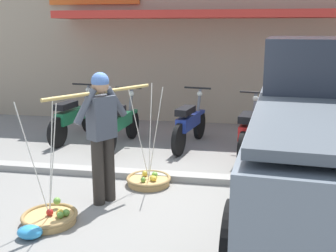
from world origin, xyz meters
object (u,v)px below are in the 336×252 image
object	(u,v)px
fruit_basket_right_side	(50,217)
motorcycle_nearest_shop	(73,118)
motorcycle_third_in_row	(189,124)
plastic_litter_bag	(30,232)
motorcycle_end_of_row	(249,131)
fruit_basket_left_side	(149,180)
motorcycle_second_in_row	(120,124)
fruit_vendor	(102,129)

from	to	relation	value
fruit_basket_right_side	motorcycle_nearest_shop	size ratio (longest dim) A/B	0.80
motorcycle_third_in_row	plastic_litter_bag	distance (m)	4.00
motorcycle_end_of_row	plastic_litter_bag	world-z (taller)	motorcycle_end_of_row
fruit_basket_left_side	motorcycle_end_of_row	distance (m)	2.22
fruit_basket_right_side	plastic_litter_bag	size ratio (longest dim) A/B	5.18
motorcycle_nearest_shop	motorcycle_third_in_row	distance (m)	2.37
motorcycle_second_in_row	fruit_vendor	bearing A→B (deg)	-78.16
fruit_vendor	motorcycle_second_in_row	distance (m)	2.60
fruit_vendor	motorcycle_second_in_row	bearing A→B (deg)	101.84
motorcycle_nearest_shop	motorcycle_third_in_row	world-z (taller)	same
fruit_basket_left_side	motorcycle_end_of_row	size ratio (longest dim) A/B	0.80
motorcycle_end_of_row	plastic_litter_bag	distance (m)	4.15
fruit_vendor	motorcycle_end_of_row	bearing A→B (deg)	51.54
fruit_vendor	plastic_litter_bag	distance (m)	1.48
fruit_vendor	motorcycle_end_of_row	world-z (taller)	fruit_vendor
motorcycle_nearest_shop	motorcycle_end_of_row	distance (m)	3.50
motorcycle_end_of_row	plastic_litter_bag	xyz separation A→B (m)	(-2.34, -3.40, -0.38)
motorcycle_second_in_row	motorcycle_end_of_row	size ratio (longest dim) A/B	1.01
fruit_basket_left_side	motorcycle_second_in_row	bearing A→B (deg)	117.96
fruit_vendor	motorcycle_end_of_row	size ratio (longest dim) A/B	0.94
fruit_basket_right_side	motorcycle_third_in_row	distance (m)	3.63
motorcycle_third_in_row	motorcycle_end_of_row	world-z (taller)	same
motorcycle_second_in_row	motorcycle_nearest_shop	bearing A→B (deg)	163.36
fruit_basket_right_side	motorcycle_end_of_row	world-z (taller)	fruit_basket_right_side
motorcycle_end_of_row	motorcycle_second_in_row	bearing A→B (deg)	176.41
plastic_litter_bag	motorcycle_end_of_row	bearing A→B (deg)	55.43
motorcycle_nearest_shop	plastic_litter_bag	distance (m)	4.05
fruit_basket_left_side	motorcycle_third_in_row	size ratio (longest dim) A/B	0.81
fruit_basket_right_side	motorcycle_end_of_row	distance (m)	3.82
motorcycle_nearest_shop	fruit_basket_right_side	bearing A→B (deg)	-71.47
fruit_vendor	motorcycle_third_in_row	bearing A→B (deg)	74.30
plastic_litter_bag	fruit_basket_left_side	bearing A→B (deg)	62.28
fruit_vendor	motorcycle_second_in_row	world-z (taller)	fruit_vendor
fruit_basket_right_side	motorcycle_end_of_row	bearing A→B (deg)	52.93
fruit_basket_right_side	fruit_basket_left_side	bearing A→B (deg)	57.89
plastic_litter_bag	motorcycle_third_in_row	bearing A→B (deg)	71.73
fruit_basket_left_side	plastic_litter_bag	size ratio (longest dim) A/B	5.18
plastic_litter_bag	fruit_basket_right_side	bearing A→B (deg)	81.55
fruit_vendor	plastic_litter_bag	world-z (taller)	fruit_vendor
fruit_vendor	motorcycle_third_in_row	world-z (taller)	fruit_vendor
motorcycle_nearest_shop	plastic_litter_bag	world-z (taller)	motorcycle_nearest_shop
fruit_vendor	motorcycle_second_in_row	size ratio (longest dim) A/B	0.93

